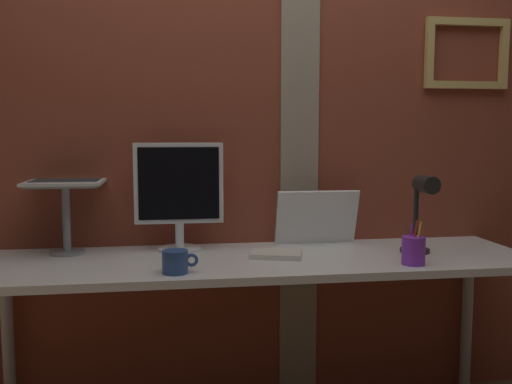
# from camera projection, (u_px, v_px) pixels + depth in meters

# --- Properties ---
(brick_wall_back) EXTENTS (3.48, 0.16, 2.52)m
(brick_wall_back) POSITION_uv_depth(u_px,v_px,m) (247.00, 124.00, 2.51)
(brick_wall_back) COLOR brown
(brick_wall_back) RESTS_ON ground_plane
(desk) EXTENTS (2.18, 0.60, 0.73)m
(desk) POSITION_uv_depth(u_px,v_px,m) (260.00, 275.00, 2.22)
(desk) COLOR white
(desk) RESTS_ON ground_plane
(monitor) EXTENTS (0.37, 0.18, 0.45)m
(monitor) POSITION_uv_depth(u_px,v_px,m) (179.00, 189.00, 2.31)
(monitor) COLOR white
(monitor) RESTS_ON desk
(laptop_stand) EXTENTS (0.28, 0.22, 0.29)m
(laptop_stand) POSITION_uv_depth(u_px,v_px,m) (66.00, 207.00, 2.26)
(laptop_stand) COLOR gray
(laptop_stand) RESTS_ON desk
(laptop) EXTENTS (0.30, 0.29, 0.23)m
(laptop) POSITION_uv_depth(u_px,v_px,m) (68.00, 168.00, 2.31)
(laptop) COLOR silver
(laptop) RESTS_ON laptop_stand
(whiteboard_panel) EXTENTS (0.36, 0.09, 0.24)m
(whiteboard_panel) POSITION_uv_depth(u_px,v_px,m) (317.00, 218.00, 2.45)
(whiteboard_panel) COLOR white
(whiteboard_panel) RESTS_ON desk
(desk_lamp) EXTENTS (0.12, 0.20, 0.32)m
(desk_lamp) POSITION_uv_depth(u_px,v_px,m) (422.00, 206.00, 2.23)
(desk_lamp) COLOR black
(desk_lamp) RESTS_ON desk
(pen_cup) EXTENTS (0.09, 0.09, 0.17)m
(pen_cup) POSITION_uv_depth(u_px,v_px,m) (414.00, 250.00, 2.08)
(pen_cup) COLOR purple
(pen_cup) RESTS_ON desk
(coffee_mug) EXTENTS (0.13, 0.09, 0.08)m
(coffee_mug) POSITION_uv_depth(u_px,v_px,m) (176.00, 262.00, 1.96)
(coffee_mug) COLOR #2D4C8C
(coffee_mug) RESTS_ON desk
(paper_clutter_stack) EXTENTS (0.23, 0.19, 0.02)m
(paper_clutter_stack) POSITION_uv_depth(u_px,v_px,m) (276.00, 254.00, 2.22)
(paper_clutter_stack) COLOR silver
(paper_clutter_stack) RESTS_ON desk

